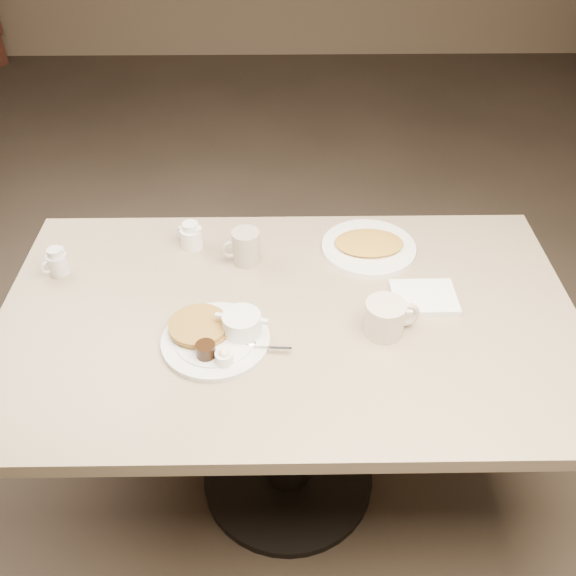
{
  "coord_description": "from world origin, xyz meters",
  "views": [
    {
      "loc": [
        -0.02,
        -1.18,
        1.83
      ],
      "look_at": [
        0.0,
        0.02,
        0.82
      ],
      "focal_mm": 38.67,
      "sensor_mm": 36.0,
      "label": 1
    }
  ],
  "objects_px": {
    "creamer_left": "(57,262)",
    "coffee_mug_near": "(386,317)",
    "main_plate": "(218,334)",
    "hash_plate": "(369,246)",
    "creamer_right": "(191,236)",
    "coffee_mug_far": "(245,247)",
    "diner_table": "(288,359)"
  },
  "relations": [
    {
      "from": "main_plate",
      "to": "coffee_mug_far",
      "type": "height_order",
      "value": "coffee_mug_far"
    },
    {
      "from": "main_plate",
      "to": "creamer_right",
      "type": "distance_m",
      "value": 0.41
    },
    {
      "from": "diner_table",
      "to": "coffee_mug_near",
      "type": "distance_m",
      "value": 0.33
    },
    {
      "from": "coffee_mug_near",
      "to": "creamer_left",
      "type": "bearing_deg",
      "value": 164.26
    },
    {
      "from": "main_plate",
      "to": "coffee_mug_near",
      "type": "xyz_separation_m",
      "value": [
        0.41,
        0.03,
        0.02
      ]
    },
    {
      "from": "coffee_mug_far",
      "to": "coffee_mug_near",
      "type": "bearing_deg",
      "value": -39.12
    },
    {
      "from": "coffee_mug_near",
      "to": "creamer_right",
      "type": "bearing_deg",
      "value": 144.76
    },
    {
      "from": "creamer_left",
      "to": "hash_plate",
      "type": "bearing_deg",
      "value": 6.18
    },
    {
      "from": "diner_table",
      "to": "creamer_left",
      "type": "xyz_separation_m",
      "value": [
        -0.63,
        0.18,
        0.21
      ]
    },
    {
      "from": "coffee_mug_near",
      "to": "hash_plate",
      "type": "height_order",
      "value": "coffee_mug_near"
    },
    {
      "from": "coffee_mug_far",
      "to": "creamer_right",
      "type": "bearing_deg",
      "value": 154.81
    },
    {
      "from": "diner_table",
      "to": "main_plate",
      "type": "height_order",
      "value": "main_plate"
    },
    {
      "from": "coffee_mug_far",
      "to": "diner_table",
      "type": "bearing_deg",
      "value": -62.32
    },
    {
      "from": "coffee_mug_far",
      "to": "hash_plate",
      "type": "xyz_separation_m",
      "value": [
        0.36,
        0.05,
        -0.04
      ]
    },
    {
      "from": "main_plate",
      "to": "creamer_right",
      "type": "height_order",
      "value": "creamer_right"
    },
    {
      "from": "main_plate",
      "to": "creamer_left",
      "type": "height_order",
      "value": "creamer_left"
    },
    {
      "from": "main_plate",
      "to": "creamer_left",
      "type": "distance_m",
      "value": 0.54
    },
    {
      "from": "coffee_mug_near",
      "to": "hash_plate",
      "type": "xyz_separation_m",
      "value": [
        -0.0,
        0.34,
        -0.03
      ]
    },
    {
      "from": "main_plate",
      "to": "coffee_mug_far",
      "type": "bearing_deg",
      "value": 80.25
    },
    {
      "from": "diner_table",
      "to": "coffee_mug_near",
      "type": "height_order",
      "value": "coffee_mug_near"
    },
    {
      "from": "diner_table",
      "to": "creamer_right",
      "type": "xyz_separation_m",
      "value": [
        -0.28,
        0.3,
        0.21
      ]
    },
    {
      "from": "coffee_mug_near",
      "to": "creamer_left",
      "type": "height_order",
      "value": "coffee_mug_near"
    },
    {
      "from": "creamer_right",
      "to": "main_plate",
      "type": "bearing_deg",
      "value": -74.89
    },
    {
      "from": "main_plate",
      "to": "coffee_mug_near",
      "type": "height_order",
      "value": "coffee_mug_near"
    },
    {
      "from": "coffee_mug_far",
      "to": "creamer_right",
      "type": "relative_size",
      "value": 1.4
    },
    {
      "from": "coffee_mug_near",
      "to": "creamer_left",
      "type": "distance_m",
      "value": 0.91
    },
    {
      "from": "main_plate",
      "to": "coffee_mug_near",
      "type": "distance_m",
      "value": 0.41
    },
    {
      "from": "creamer_left",
      "to": "coffee_mug_near",
      "type": "bearing_deg",
      "value": -15.74
    },
    {
      "from": "coffee_mug_far",
      "to": "hash_plate",
      "type": "relative_size",
      "value": 0.43
    },
    {
      "from": "coffee_mug_near",
      "to": "creamer_left",
      "type": "xyz_separation_m",
      "value": [
        -0.87,
        0.25,
        -0.01
      ]
    },
    {
      "from": "main_plate",
      "to": "hash_plate",
      "type": "xyz_separation_m",
      "value": [
        0.41,
        0.37,
        -0.01
      ]
    },
    {
      "from": "coffee_mug_far",
      "to": "creamer_left",
      "type": "relative_size",
      "value": 1.49
    }
  ]
}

